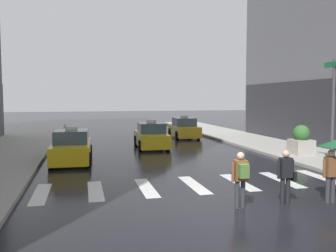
% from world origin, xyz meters
% --- Properties ---
extents(ground_plane, '(160.00, 160.00, 0.00)m').
position_xyz_m(ground_plane, '(0.00, 0.00, 0.00)').
color(ground_plane, black).
extents(crosswalk_markings, '(11.30, 2.80, 0.01)m').
position_xyz_m(crosswalk_markings, '(-0.00, 3.00, 0.00)').
color(crosswalk_markings, silver).
rests_on(crosswalk_markings, ground).
extents(traffic_light_pole, '(0.44, 0.84, 4.80)m').
position_xyz_m(traffic_light_pole, '(6.94, 4.21, 3.26)').
color(traffic_light_pole, '#47474C').
rests_on(traffic_light_pole, curb_right).
extents(taxi_lead, '(2.08, 4.61, 1.80)m').
position_xyz_m(taxi_lead, '(-4.54, 9.02, 0.72)').
color(taxi_lead, yellow).
rests_on(taxi_lead, ground).
extents(taxi_second, '(2.07, 4.61, 1.80)m').
position_xyz_m(taxi_second, '(0.34, 13.26, 0.72)').
color(taxi_second, yellow).
rests_on(taxi_second, ground).
extents(taxi_third, '(2.06, 4.60, 1.80)m').
position_xyz_m(taxi_third, '(4.07, 18.51, 0.72)').
color(taxi_third, gold).
rests_on(taxi_third, ground).
extents(pedestrian_with_umbrella, '(0.96, 0.96, 1.94)m').
position_xyz_m(pedestrian_with_umbrella, '(3.46, -0.13, 1.52)').
color(pedestrian_with_umbrella, '#333338').
rests_on(pedestrian_with_umbrella, ground).
extents(pedestrian_with_backpack, '(0.55, 0.43, 1.65)m').
position_xyz_m(pedestrian_with_backpack, '(0.45, -0.02, 0.97)').
color(pedestrian_with_backpack, '#333338').
rests_on(pedestrian_with_backpack, ground).
extents(pedestrian_with_handbag, '(0.60, 0.24, 1.65)m').
position_xyz_m(pedestrian_with_handbag, '(1.97, 0.07, 0.93)').
color(pedestrian_with_handbag, black).
rests_on(pedestrian_with_handbag, ground).
extents(planter_near_corner, '(1.10, 1.10, 1.60)m').
position_xyz_m(planter_near_corner, '(7.65, 7.69, 0.87)').
color(planter_near_corner, '#A8A399').
rests_on(planter_near_corner, curb_right).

